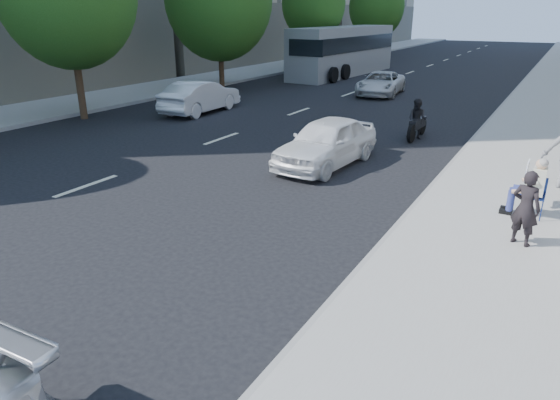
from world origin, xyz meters
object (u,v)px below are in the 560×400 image
Objects in this scene: seated_protester at (531,184)px; bus at (344,51)px; white_sedan_near at (326,142)px; pedestrian_woman at (526,208)px; motorcycle at (417,121)px; white_sedan_far at (381,83)px; white_sedan_mid at (200,96)px.

bus reaches higher than seated_protester.
white_sedan_near is (-5.57, 1.77, -0.17)m from seated_protester.
motorcycle is (-4.17, 7.98, -0.24)m from pedestrian_woman.
motorcycle reaches higher than white_sedan_far.
white_sedan_mid is at bearing -9.81° from pedestrian_woman.
white_sedan_mid is at bearing -178.12° from motorcycle.
white_sedan_far is 9.43m from bus.
pedestrian_woman is 0.33× the size of white_sedan_far.
motorcycle is at bearing -70.47° from white_sedan_far.
motorcycle is (1.43, 4.61, -0.07)m from white_sedan_near.
bus is at bearing 118.96° from white_sedan_far.
white_sedan_near is 2.02× the size of motorcycle.
white_sedan_near is 0.95× the size of white_sedan_mid.
seated_protester is 0.30× the size of white_sedan_mid.
white_sedan_mid is (-8.42, 4.77, 0.01)m from white_sedan_near.
seated_protester is 0.11× the size of bus.
pedestrian_woman is at bearing -59.56° from motorcycle.
white_sedan_mid is at bearing -127.35° from white_sedan_far.
white_sedan_mid is (-14.02, 8.14, -0.16)m from pedestrian_woman.
white_sedan_far is at bearing 107.43° from white_sedan_near.
white_sedan_near reaches higher than white_sedan_far.
pedestrian_woman is 28.52m from bus.
pedestrian_woman is at bearing -88.74° from seated_protester.
white_sedan_near is at bearing -64.95° from bus.
seated_protester is 1.60m from pedestrian_woman.
white_sedan_mid reaches higher than motorcycle.
seated_protester is 0.90× the size of pedestrian_woman.
pedestrian_woman is 0.34× the size of white_sedan_mid.
bus is (-8.52, 21.39, 0.93)m from white_sedan_near.
bus is (-5.46, 7.62, 1.02)m from white_sedan_far.
seated_protester is at bearing -68.42° from pedestrian_woman.
motorcycle is 0.17× the size of bus.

